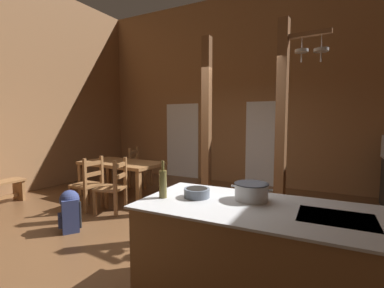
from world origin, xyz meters
The scene contains 16 objects.
ground_plane centered at (0.00, 0.00, -0.05)m, with size 8.98×7.66×0.10m, color brown.
wall_back centered at (0.00, 3.50, 2.34)m, with size 8.98×0.14×4.67m, color #93663F.
wall_left centered at (-4.16, 0.00, 2.34)m, with size 0.14×7.66×4.67m, color #93663F.
glazed_door_back_left centered at (-1.84, 3.42, 1.02)m, with size 1.00×0.01×2.05m, color white.
glazed_panel_back_right centered at (0.41, 3.42, 1.02)m, with size 0.84×0.01×2.05m, color white.
kitchen_island centered at (1.50, -1.05, 0.45)m, with size 2.18×1.01×0.90m.
support_post_with_pot_rack centered at (1.29, 0.86, 1.61)m, with size 0.69×0.22×3.02m.
support_post_center centered at (-0.05, 1.13, 1.51)m, with size 0.14×0.14×3.02m.
dining_table centered at (-1.95, 1.07, 0.65)m, with size 1.73×0.96×0.74m.
ladderback_chair_near_window centered at (-2.18, 1.92, 0.45)m, with size 0.52×0.52×0.95m.
ladderback_chair_by_post centered at (-1.96, 0.20, 0.45)m, with size 0.44×0.44×0.95m.
ladderback_chair_at_table_end centered at (-1.40, 0.24, 0.45)m, with size 0.54×0.54×0.95m.
backpack centered at (-1.42, -0.63, 0.31)m, with size 0.39×0.38×0.60m.
stockpot_on_counter centered at (1.31, -0.90, 0.98)m, with size 0.37×0.30×0.15m.
mixing_bowl_on_counter centered at (0.85, -1.04, 0.94)m, with size 0.24×0.24×0.08m.
bottle_tall_on_counter centered at (0.58, -1.20, 1.04)m, with size 0.07×0.07×0.34m.
Camera 1 is at (1.93, -3.23, 1.61)m, focal length 25.56 mm.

